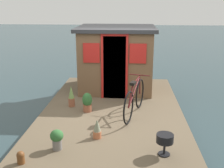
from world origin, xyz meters
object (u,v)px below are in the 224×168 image
Objects in this scene: potted_plant_mint at (57,138)px; potted_plant_sage at (71,97)px; houseboat_cabin at (116,58)px; charcoal_grill at (165,140)px; bicycle at (135,99)px; potted_plant_succulent at (97,129)px; mooring_bollard at (21,157)px; potted_plant_geranium at (87,102)px.

potted_plant_sage is at bearing 4.94° from potted_plant_mint.
houseboat_cabin reaches higher than potted_plant_mint.
potted_plant_sage reaches higher than charcoal_grill.
bicycle reaches higher than potted_plant_succulent.
mooring_bollard is (-2.61, 0.30, -0.14)m from potted_plant_sage.
potted_plant_geranium is 2.48m from charcoal_grill.
houseboat_cabin is 10.23× the size of mooring_bollard.
charcoal_grill is at bearing -113.50° from potted_plant_succulent.
potted_plant_sage is at bearing -6.48° from mooring_bollard.
potted_plant_sage is 1.14× the size of potted_plant_geranium.
potted_plant_sage is at bearing 146.73° from houseboat_cabin.
houseboat_cabin is 2.12m from potted_plant_geranium.
potted_plant_mint is 0.69m from mooring_bollard.
mooring_bollard is at bearing 162.29° from houseboat_cabin.
potted_plant_geranium is 1.39m from potted_plant_succulent.
mooring_bollard is at bearing 173.52° from potted_plant_sage.
charcoal_grill is (-0.54, -1.23, 0.11)m from potted_plant_succulent.
potted_plant_succulent is (0.48, -0.66, -0.03)m from potted_plant_mint.
charcoal_grill is (-3.77, -1.04, -0.65)m from houseboat_cabin.
mooring_bollard is at bearing 161.98° from potted_plant_geranium.
potted_plant_mint is 0.97× the size of charcoal_grill.
potted_plant_sage is 2.45× the size of mooring_bollard.
potted_plant_geranium is (0.13, 1.13, -0.16)m from bicycle.
bicycle is 1.65m from potted_plant_sage.
mooring_bollard is (-0.97, 1.15, -0.07)m from potted_plant_succulent.
mooring_bollard is (-2.17, 1.88, -0.29)m from bicycle.
houseboat_cabin is 5.81× the size of potted_plant_succulent.
potted_plant_mint is 0.98× the size of potted_plant_succulent.
bicycle is at bearing -105.72° from potted_plant_sage.
charcoal_grill is 2.43m from mooring_bollard.
mooring_bollard is (-4.21, 1.34, -0.83)m from houseboat_cabin.
mooring_bollard is (-0.43, 2.38, -0.18)m from charcoal_grill.
houseboat_cabin is 2.18m from bicycle.
mooring_bollard is at bearing 130.25° from potted_plant_succulent.
potted_plant_sage is 3.01m from charcoal_grill.
potted_plant_succulent is at bearing -49.75° from mooring_bollard.
potted_plant_mint is at bearing 140.17° from bicycle.
potted_plant_geranium reaches higher than mooring_bollard.
bicycle is 2.88m from mooring_bollard.
potted_plant_succulent is at bearing -152.68° from potted_plant_sage.
bicycle is 4.48× the size of potted_plant_mint.
bicycle is 4.38× the size of potted_plant_succulent.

